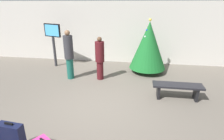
# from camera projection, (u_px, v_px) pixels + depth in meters

# --- Properties ---
(ground_plane) EXTENTS (16.00, 16.00, 0.00)m
(ground_plane) POSITION_uv_depth(u_px,v_px,m) (98.00, 106.00, 5.28)
(ground_plane) COLOR #665E54
(back_wall) EXTENTS (16.00, 0.20, 2.94)m
(back_wall) POSITION_uv_depth(u_px,v_px,m) (117.00, 33.00, 8.89)
(back_wall) COLOR beige
(back_wall) RESTS_ON ground_plane
(holiday_tree) EXTENTS (1.53, 1.53, 2.27)m
(holiday_tree) POSITION_uv_depth(u_px,v_px,m) (148.00, 45.00, 7.53)
(holiday_tree) COLOR #4C3319
(holiday_tree) RESTS_ON ground_plane
(flight_info_kiosk) EXTENTS (0.86, 0.35, 1.98)m
(flight_info_kiosk) POSITION_uv_depth(u_px,v_px,m) (53.00, 37.00, 8.21)
(flight_info_kiosk) COLOR #333338
(flight_info_kiosk) RESTS_ON ground_plane
(waiting_bench) EXTENTS (1.51, 0.44, 0.48)m
(waiting_bench) POSITION_uv_depth(u_px,v_px,m) (177.00, 88.00, 5.60)
(waiting_bench) COLOR black
(waiting_bench) RESTS_ON ground_plane
(traveller_0) EXTENTS (0.37, 0.37, 1.67)m
(traveller_0) POSITION_uv_depth(u_px,v_px,m) (100.00, 58.00, 6.90)
(traveller_0) COLOR #4C1419
(traveller_0) RESTS_ON ground_plane
(traveller_1) EXTENTS (0.42, 0.42, 1.91)m
(traveller_1) POSITION_uv_depth(u_px,v_px,m) (69.00, 54.00, 6.92)
(traveller_1) COLOR #19594C
(traveller_1) RESTS_ON ground_plane
(suitcase_4) EXTENTS (0.51, 0.21, 0.75)m
(suitcase_4) POSITION_uv_depth(u_px,v_px,m) (12.00, 140.00, 3.49)
(suitcase_4) COLOR #141938
(suitcase_4) RESTS_ON ground_plane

